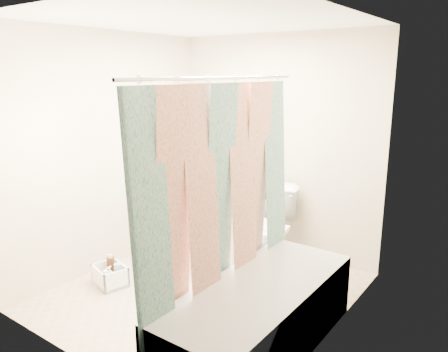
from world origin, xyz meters
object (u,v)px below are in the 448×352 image
Objects in this scene: bathtub at (259,315)px; cleaning_caddy at (111,277)px; toilet at (267,230)px; plumber at (203,195)px.

cleaning_caddy is at bearing -179.92° from bathtub.
toilet is 2.20× the size of cleaning_caddy.
bathtub is 1.50m from plumber.
plumber reaches higher than cleaning_caddy.
toilet is (-0.66, 1.21, 0.15)m from bathtub.
toilet is 0.52× the size of plumber.
plumber is 4.25× the size of cleaning_caddy.
plumber is at bearing 145.48° from bathtub.
bathtub is 4.63× the size of cleaning_caddy.
bathtub is at bearing 5.93° from plumber.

